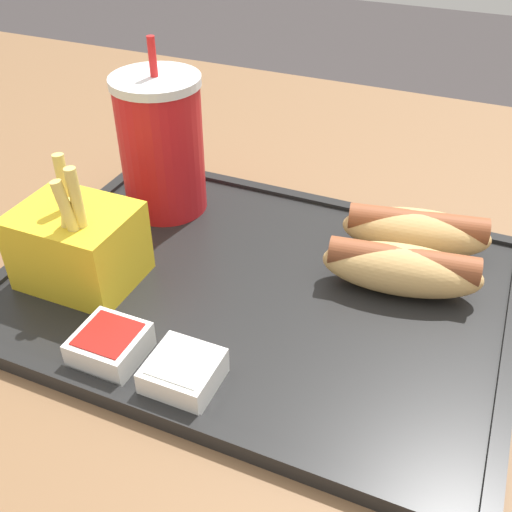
{
  "coord_description": "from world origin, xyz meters",
  "views": [
    {
      "loc": [
        0.17,
        -0.38,
        1.06
      ],
      "look_at": [
        0.02,
        -0.02,
        0.77
      ],
      "focal_mm": 42.0,
      "sensor_mm": 36.0,
      "label": 1
    }
  ],
  "objects_px": {
    "hot_dog_far": "(416,230)",
    "hot_dog_near": "(402,268)",
    "fries_carton": "(78,245)",
    "sauce_cup_mayo": "(183,372)",
    "sauce_cup_ketchup": "(110,344)",
    "soda_cup": "(161,145)"
  },
  "relations": [
    {
      "from": "hot_dog_far",
      "to": "hot_dog_near",
      "type": "bearing_deg",
      "value": -90.0
    },
    {
      "from": "hot_dog_near",
      "to": "fries_carton",
      "type": "height_order",
      "value": "fries_carton"
    },
    {
      "from": "hot_dog_near",
      "to": "sauce_cup_mayo",
      "type": "xyz_separation_m",
      "value": [
        -0.11,
        -0.16,
        -0.01
      ]
    },
    {
      "from": "sauce_cup_mayo",
      "to": "hot_dog_near",
      "type": "bearing_deg",
      "value": 54.66
    },
    {
      "from": "hot_dog_far",
      "to": "hot_dog_near",
      "type": "height_order",
      "value": "same"
    },
    {
      "from": "hot_dog_near",
      "to": "sauce_cup_mayo",
      "type": "distance_m",
      "value": 0.2
    },
    {
      "from": "fries_carton",
      "to": "sauce_cup_ketchup",
      "type": "distance_m",
      "value": 0.1
    },
    {
      "from": "fries_carton",
      "to": "sauce_cup_ketchup",
      "type": "relative_size",
      "value": 2.44
    },
    {
      "from": "soda_cup",
      "to": "hot_dog_near",
      "type": "relative_size",
      "value": 1.25
    },
    {
      "from": "hot_dog_far",
      "to": "fries_carton",
      "type": "bearing_deg",
      "value": -149.06
    },
    {
      "from": "sauce_cup_mayo",
      "to": "sauce_cup_ketchup",
      "type": "bearing_deg",
      "value": 177.89
    },
    {
      "from": "hot_dog_near",
      "to": "sauce_cup_mayo",
      "type": "height_order",
      "value": "hot_dog_near"
    },
    {
      "from": "hot_dog_far",
      "to": "sauce_cup_mayo",
      "type": "relative_size",
      "value": 2.88
    },
    {
      "from": "soda_cup",
      "to": "fries_carton",
      "type": "distance_m",
      "value": 0.13
    },
    {
      "from": "hot_dog_far",
      "to": "sauce_cup_ketchup",
      "type": "xyz_separation_m",
      "value": [
        -0.18,
        -0.22,
        -0.01
      ]
    },
    {
      "from": "hot_dog_far",
      "to": "sauce_cup_mayo",
      "type": "height_order",
      "value": "hot_dog_far"
    },
    {
      "from": "fries_carton",
      "to": "sauce_cup_ketchup",
      "type": "height_order",
      "value": "fries_carton"
    },
    {
      "from": "sauce_cup_mayo",
      "to": "hot_dog_far",
      "type": "bearing_deg",
      "value": 62.56
    },
    {
      "from": "soda_cup",
      "to": "sauce_cup_mayo",
      "type": "relative_size",
      "value": 3.57
    },
    {
      "from": "soda_cup",
      "to": "hot_dog_far",
      "type": "bearing_deg",
      "value": 4.46
    },
    {
      "from": "sauce_cup_ketchup",
      "to": "soda_cup",
      "type": "bearing_deg",
      "value": 108.94
    },
    {
      "from": "hot_dog_near",
      "to": "fries_carton",
      "type": "xyz_separation_m",
      "value": [
        -0.25,
        -0.09,
        0.01
      ]
    }
  ]
}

